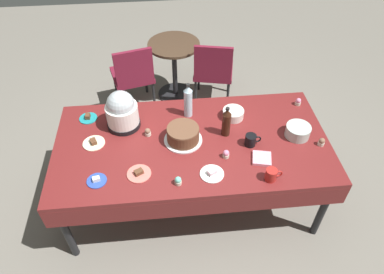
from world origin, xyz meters
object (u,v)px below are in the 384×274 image
Objects in this scene: soda_bottle_cola at (226,122)px; maroon_chair_right at (213,69)px; cupcake_lemon at (148,132)px; ceramic_snack_bowl at (233,114)px; dessert_plate_cobalt at (97,180)px; potluck_table at (192,147)px; coffee_mug_black at (251,140)px; round_cafe_table at (174,60)px; dessert_plate_white at (212,173)px; cupcake_vanilla at (298,102)px; soda_bottle_water at (188,101)px; slow_cooker at (122,111)px; dessert_plate_cream at (94,143)px; coffee_mug_red at (271,175)px; frosted_layer_cake at (183,135)px; cupcake_cocoa at (178,181)px; maroon_chair_left at (133,74)px; dessert_plate_teal at (88,118)px; glass_salad_bowl at (298,131)px; cupcake_rose at (322,142)px; dessert_plate_coral at (139,173)px; cupcake_mint at (226,154)px.

soda_bottle_cola reaches higher than maroon_chair_right.
soda_bottle_cola reaches higher than cupcake_lemon.
maroon_chair_right reaches higher than ceramic_snack_bowl.
dessert_plate_cobalt is 0.52× the size of soda_bottle_cola.
soda_bottle_cola is at bearing 12.34° from potluck_table.
ceramic_snack_bowl is 1.39× the size of coffee_mug_black.
round_cafe_table is at bearing 101.97° from soda_bottle_cola.
cupcake_vanilla reaches higher than dessert_plate_white.
dessert_plate_cobalt is 2.08m from maroon_chair_right.
coffee_mug_black is (0.46, -0.41, -0.10)m from soda_bottle_water.
slow_cooker is 5.02× the size of cupcake_lemon.
coffee_mug_red reaches higher than dessert_plate_cream.
slow_cooker is (-0.48, 0.23, 0.09)m from frosted_layer_cake.
coffee_mug_black is at bearing 101.02° from coffee_mug_red.
dessert_plate_cream is at bearing 159.32° from coffee_mug_red.
coffee_mug_red reaches higher than cupcake_vanilla.
coffee_mug_red reaches higher than dessert_plate_cobalt.
cupcake_cocoa is 1.88m from maroon_chair_left.
soda_bottle_cola reaches higher than cupcake_cocoa.
dessert_plate_teal is 0.87× the size of dessert_plate_cream.
potluck_table is 1.64m from round_cafe_table.
coffee_mug_red is at bearing -119.63° from cupcake_vanilla.
coffee_mug_black is at bearing -77.33° from ceramic_snack_bowl.
ceramic_snack_bowl is at bearing 28.41° from dessert_plate_cobalt.
dessert_plate_cobalt is at bearing -167.76° from coffee_mug_black.
cupcake_cocoa is (-0.14, -0.42, 0.09)m from potluck_table.
cupcake_vanilla is 0.24× the size of soda_bottle_cola.
ceramic_snack_bowl is 1.26m from dessert_plate_cobalt.
cupcake_vanilla is (0.13, 0.39, -0.02)m from glass_salad_bowl.
maroon_chair_right is (-0.63, 1.54, -0.29)m from cupcake_rose.
dessert_plate_teal is 0.85× the size of dessert_plate_coral.
cupcake_rose is at bearing -6.07° from coffee_mug_black.
slow_cooker is 1.05× the size of soda_bottle_water.
cupcake_lemon reaches higher than dessert_plate_coral.
maroon_chair_left reaches higher than cupcake_vanilla.
dessert_plate_cream is at bearing -115.01° from round_cafe_table.
glass_salad_bowl is at bearing -30.07° from ceramic_snack_bowl.
coffee_mug_black is (1.32, -0.44, 0.04)m from dessert_plate_teal.
cupcake_vanilla is 0.08× the size of maroon_chair_left.
frosted_layer_cake reaches higher than maroon_chair_left.
slow_cooker reaches higher than soda_bottle_cola.
soda_bottle_cola is 1.64m from round_cafe_table.
glass_salad_bowl is 2.96× the size of cupcake_vanilla.
cupcake_vanilla is at bearing 10.48° from ceramic_snack_bowl.
ceramic_snack_bowl reaches higher than cupcake_vanilla.
slow_cooker is 1.28m from coffee_mug_red.
cupcake_mint reaches higher than potluck_table.
dessert_plate_coral is 1.57m from cupcake_vanilla.
maroon_chair_left reaches higher than dessert_plate_white.
potluck_table reaches higher than round_cafe_table.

